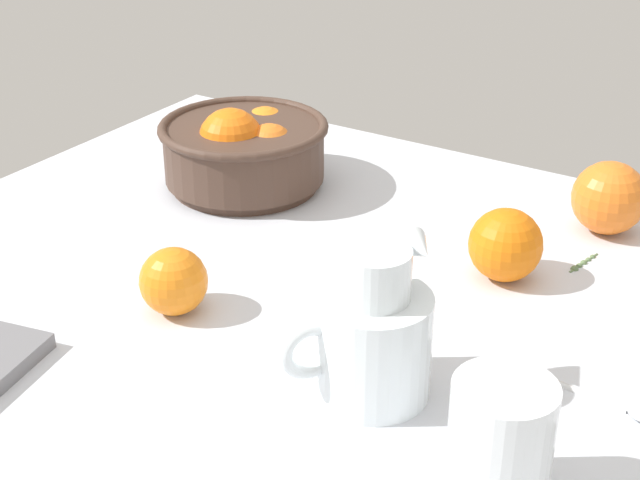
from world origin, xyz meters
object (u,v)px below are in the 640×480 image
at_px(juice_pitcher, 372,342).
at_px(loose_orange_0, 174,281).
at_px(loose_orange_1, 505,245).
at_px(loose_orange_2, 609,198).
at_px(fruit_bowl, 245,149).
at_px(juice_glass, 499,449).
at_px(spoon, 600,397).

xyz_separation_m(juice_pitcher, loose_orange_0, (-0.24, 0.01, -0.02)).
height_order(loose_orange_1, loose_orange_2, loose_orange_2).
distance_m(fruit_bowl, loose_orange_2, 0.46).
relative_size(juice_glass, spoon, 0.59).
bearing_deg(loose_orange_1, loose_orange_0, -136.40).
xyz_separation_m(fruit_bowl, loose_orange_0, (0.13, -0.30, -0.02)).
height_order(fruit_bowl, loose_orange_0, fruit_bowl).
bearing_deg(loose_orange_1, loose_orange_2, 70.81).
distance_m(loose_orange_1, loose_orange_2, 0.18).
height_order(juice_glass, loose_orange_2, juice_glass).
relative_size(fruit_bowl, juice_pitcher, 1.47).
distance_m(juice_pitcher, loose_orange_0, 0.24).
distance_m(juice_glass, spoon, 0.17).
relative_size(loose_orange_2, spoon, 0.51).
height_order(juice_pitcher, juice_glass, juice_pitcher).
distance_m(fruit_bowl, loose_orange_0, 0.32).
xyz_separation_m(loose_orange_0, loose_orange_2, (0.31, 0.41, 0.01)).
height_order(fruit_bowl, loose_orange_1, fruit_bowl).
height_order(juice_glass, spoon, juice_glass).
distance_m(loose_orange_0, loose_orange_1, 0.35).
distance_m(loose_orange_2, spoon, 0.35).
relative_size(fruit_bowl, juice_glass, 2.18).
xyz_separation_m(loose_orange_1, loose_orange_2, (0.06, 0.17, 0.00)).
height_order(fruit_bowl, loose_orange_2, fruit_bowl).
bearing_deg(fruit_bowl, spoon, -21.47).
bearing_deg(loose_orange_2, juice_pitcher, -100.43).
relative_size(juice_glass, loose_orange_2, 1.15).
distance_m(fruit_bowl, loose_orange_1, 0.39).
xyz_separation_m(fruit_bowl, juice_glass, (0.51, -0.37, -0.01)).
relative_size(loose_orange_1, loose_orange_2, 0.92).
bearing_deg(fruit_bowl, juice_pitcher, -40.25).
xyz_separation_m(juice_glass, loose_orange_1, (-0.13, 0.32, -0.00)).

